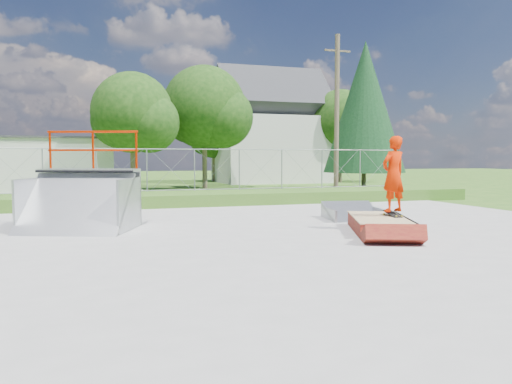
% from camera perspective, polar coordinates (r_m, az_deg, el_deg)
% --- Properties ---
extents(ground, '(120.00, 120.00, 0.00)m').
position_cam_1_polar(ground, '(11.52, 3.12, -5.71)').
color(ground, '#2D5B1A').
rests_on(ground, ground).
extents(concrete_pad, '(20.00, 16.00, 0.04)m').
position_cam_1_polar(concrete_pad, '(11.52, 3.12, -5.61)').
color(concrete_pad, gray).
rests_on(concrete_pad, ground).
extents(grass_berm, '(24.00, 3.00, 0.50)m').
position_cam_1_polar(grass_berm, '(20.57, -6.48, -0.74)').
color(grass_berm, '#2D5B1A').
rests_on(grass_berm, ground).
extents(grind_box, '(2.27, 3.03, 0.41)m').
position_cam_1_polar(grind_box, '(13.26, 13.88, -3.65)').
color(grind_box, maroon).
rests_on(grind_box, concrete_pad).
extents(quarter_pipe, '(3.31, 3.07, 2.67)m').
position_cam_1_polar(quarter_pipe, '(13.78, -19.67, 1.25)').
color(quarter_pipe, '#9EA1A5').
rests_on(quarter_pipe, concrete_pad).
extents(flat_bank_ramp, '(1.87, 1.95, 0.48)m').
position_cam_1_polar(flat_bank_ramp, '(15.68, 10.99, -2.29)').
color(flat_bank_ramp, '#9EA1A5').
rests_on(flat_bank_ramp, concrete_pad).
extents(skateboard, '(0.36, 0.82, 0.13)m').
position_cam_1_polar(skateboard, '(13.50, 15.35, -2.48)').
color(skateboard, black).
rests_on(skateboard, grind_box).
extents(skater, '(0.81, 0.63, 1.97)m').
position_cam_1_polar(skater, '(13.43, 15.43, 1.69)').
color(skater, red).
rests_on(skater, grind_box).
extents(chain_link_fence, '(20.00, 0.06, 1.80)m').
position_cam_1_polar(chain_link_fence, '(21.49, -7.04, 2.53)').
color(chain_link_fence, gray).
rests_on(chain_link_fence, grass_berm).
extents(utility_building_flat, '(10.00, 6.00, 3.00)m').
position_cam_1_polar(utility_building_flat, '(32.82, -24.91, 2.86)').
color(utility_building_flat, beige).
rests_on(utility_building_flat, ground).
extents(gable_house, '(8.40, 6.08, 8.94)m').
position_cam_1_polar(gable_house, '(38.91, 1.65, 6.79)').
color(gable_house, beige).
rests_on(gable_house, ground).
extents(utility_pole, '(0.24, 0.24, 8.00)m').
position_cam_1_polar(utility_pole, '(25.48, 9.21, 8.58)').
color(utility_pole, brown).
rests_on(utility_pole, ground).
extents(tree_left_near, '(4.76, 4.48, 6.65)m').
position_cam_1_polar(tree_left_near, '(28.61, -13.43, 8.50)').
color(tree_left_near, brown).
rests_on(tree_left_near, ground).
extents(tree_center, '(5.44, 5.12, 7.60)m').
position_cam_1_polar(tree_center, '(31.31, -5.34, 9.31)').
color(tree_center, brown).
rests_on(tree_center, ground).
extents(tree_right_far, '(5.10, 4.80, 7.12)m').
position_cam_1_polar(tree_right_far, '(39.10, 10.11, 7.75)').
color(tree_right_far, brown).
rests_on(tree_right_far, ground).
extents(tree_back_mid, '(4.08, 3.84, 5.70)m').
position_cam_1_polar(tree_back_mid, '(39.60, -4.46, 6.43)').
color(tree_back_mid, brown).
rests_on(tree_back_mid, ground).
extents(conifer_tree, '(5.04, 5.04, 9.10)m').
position_cam_1_polar(conifer_tree, '(32.10, 12.33, 9.46)').
color(conifer_tree, brown).
rests_on(conifer_tree, ground).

